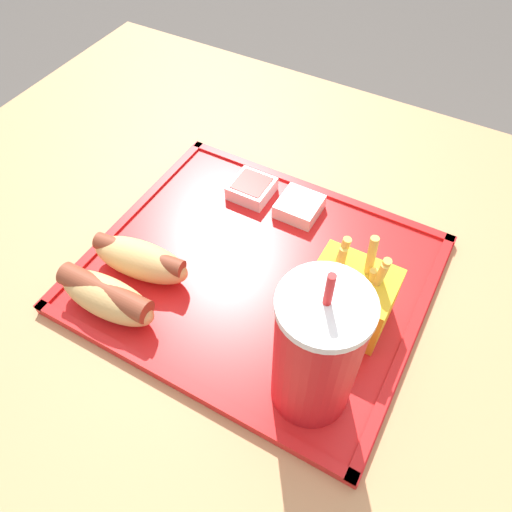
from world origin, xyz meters
The scene contains 9 objects.
ground_plane centered at (0.00, 0.00, 0.00)m, with size 8.00×8.00×0.00m, color #4C4742.
dining_table centered at (0.00, 0.00, 0.38)m, with size 1.11×0.85×0.76m.
food_tray centered at (0.00, 0.02, 0.77)m, with size 0.40×0.35×0.01m.
soda_cup centered at (-0.12, 0.13, 0.86)m, with size 0.08×0.08×0.20m.
hot_dog_far centered at (0.12, 0.15, 0.80)m, with size 0.13×0.05×0.05m.
hot_dog_near centered at (0.12, 0.09, 0.80)m, with size 0.13×0.06×0.05m.
fries_carton centered at (-0.12, 0.03, 0.81)m, with size 0.09×0.07×0.12m.
sauce_cup_mayo centered at (0.00, -0.10, 0.79)m, with size 0.05×0.05×0.02m.
sauce_cup_ketchup centered at (0.07, -0.09, 0.79)m, with size 0.05×0.05×0.02m.
Camera 1 is at (-0.18, 0.35, 1.26)m, focal length 35.00 mm.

